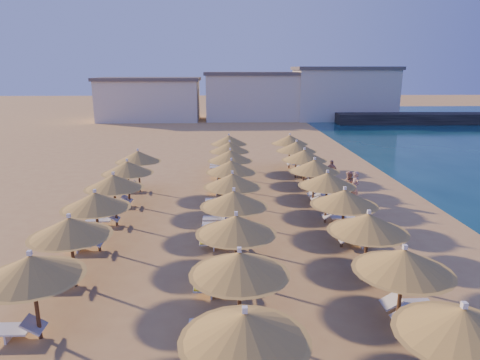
{
  "coord_description": "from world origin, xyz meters",
  "views": [
    {
      "loc": [
        -2.39,
        -20.88,
        7.8
      ],
      "look_at": [
        -1.43,
        4.0,
        1.3
      ],
      "focal_mm": 32.0,
      "sensor_mm": 36.0,
      "label": 1
    }
  ],
  "objects_px": {
    "jetty": "(439,118)",
    "parasol_row_west": "(233,190)",
    "beachgoer_c": "(331,171)",
    "parasol_row_east": "(335,189)",
    "beachgoer_b": "(349,186)",
    "beachgoer_a": "(355,187)"
  },
  "relations": [
    {
      "from": "parasol_row_east",
      "to": "beachgoer_a",
      "type": "distance_m",
      "value": 5.79
    },
    {
      "from": "parasol_row_east",
      "to": "beachgoer_b",
      "type": "height_order",
      "value": "parasol_row_east"
    },
    {
      "from": "jetty",
      "to": "beachgoer_a",
      "type": "xyz_separation_m",
      "value": [
        -23.74,
        -37.14,
        0.2
      ]
    },
    {
      "from": "beachgoer_b",
      "to": "beachgoer_a",
      "type": "height_order",
      "value": "beachgoer_a"
    },
    {
      "from": "parasol_row_west",
      "to": "parasol_row_east",
      "type": "bearing_deg",
      "value": 0.0
    },
    {
      "from": "parasol_row_east",
      "to": "jetty",
      "type": "bearing_deg",
      "value": 58.06
    },
    {
      "from": "parasol_row_east",
      "to": "parasol_row_west",
      "type": "relative_size",
      "value": 1.0
    },
    {
      "from": "parasol_row_west",
      "to": "beachgoer_c",
      "type": "height_order",
      "value": "parasol_row_west"
    },
    {
      "from": "jetty",
      "to": "parasol_row_west",
      "type": "xyz_separation_m",
      "value": [
        -31.13,
        -42.17,
        1.53
      ]
    },
    {
      "from": "beachgoer_a",
      "to": "jetty",
      "type": "bearing_deg",
      "value": 125.84
    },
    {
      "from": "beachgoer_c",
      "to": "jetty",
      "type": "bearing_deg",
      "value": 92.97
    },
    {
      "from": "jetty",
      "to": "parasol_row_east",
      "type": "distance_m",
      "value": 49.71
    },
    {
      "from": "jetty",
      "to": "beachgoer_b",
      "type": "xyz_separation_m",
      "value": [
        -24.01,
        -36.85,
        0.17
      ]
    },
    {
      "from": "beachgoer_b",
      "to": "parasol_row_east",
      "type": "bearing_deg",
      "value": -36.23
    },
    {
      "from": "beachgoer_b",
      "to": "beachgoer_a",
      "type": "relative_size",
      "value": 0.97
    },
    {
      "from": "beachgoer_c",
      "to": "beachgoer_a",
      "type": "bearing_deg",
      "value": -47.53
    },
    {
      "from": "parasol_row_west",
      "to": "beachgoer_b",
      "type": "relative_size",
      "value": 17.15
    },
    {
      "from": "parasol_row_east",
      "to": "beachgoer_b",
      "type": "bearing_deg",
      "value": 66.9
    },
    {
      "from": "parasol_row_west",
      "to": "beachgoer_c",
      "type": "relative_size",
      "value": 19.61
    },
    {
      "from": "jetty",
      "to": "parasol_row_west",
      "type": "distance_m",
      "value": 52.44
    },
    {
      "from": "parasol_row_east",
      "to": "beachgoer_a",
      "type": "relative_size",
      "value": 16.63
    },
    {
      "from": "beachgoer_b",
      "to": "beachgoer_c",
      "type": "relative_size",
      "value": 1.14
    }
  ]
}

